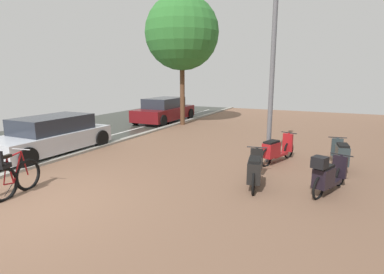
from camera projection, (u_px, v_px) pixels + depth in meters
ground at (91, 220)px, 5.68m from camera, size 21.00×40.00×0.13m
bicycle_foreground at (13, 178)px, 6.75m from camera, size 0.59×1.42×1.12m
scooter_near at (341, 155)px, 8.57m from camera, size 0.59×1.79×0.82m
scooter_mid at (255, 170)px, 7.24m from camera, size 0.66×1.86×0.82m
scooter_far at (327, 175)px, 6.78m from camera, size 0.85×1.63×0.97m
scooter_extra at (276, 150)px, 9.24m from camera, size 0.83×1.81×0.87m
parked_car_near at (51, 136)px, 10.34m from camera, size 1.85×4.06×1.26m
parked_car_far at (164, 110)px, 17.47m from camera, size 1.89×4.28×1.35m
lamp_post at (273, 52)px, 8.79m from camera, size 0.20×0.52×5.88m
street_tree at (182, 33)px, 15.59m from camera, size 3.78×3.78×6.63m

